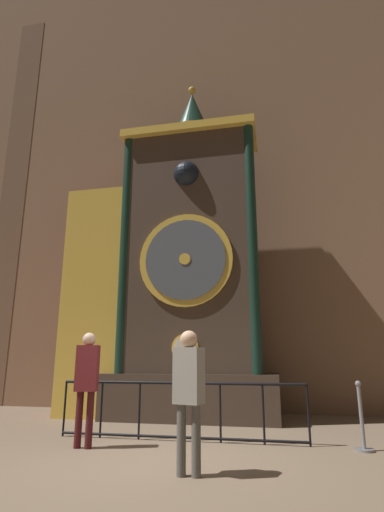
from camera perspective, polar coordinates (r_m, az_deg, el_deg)
ground_plane at (r=5.85m, az=-5.51°, el=-27.49°), size 28.00×28.00×0.00m
cathedral_back_wall at (r=12.56m, az=2.49°, el=14.45°), size 24.00×0.32×14.77m
clock_tower at (r=9.89m, az=-3.00°, el=-2.18°), size 5.12×1.77×8.62m
railing_fence at (r=7.19m, az=-1.87°, el=-20.79°), size 4.24×0.05×0.94m
visitor_near at (r=6.81m, az=-14.79°, el=-16.36°), size 0.38×0.29×1.73m
visitor_far at (r=5.11m, az=-0.46°, el=-18.03°), size 0.39×0.31×1.67m
stanchion_post at (r=6.97m, az=23.16°, el=-21.65°), size 0.28×0.28×1.00m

